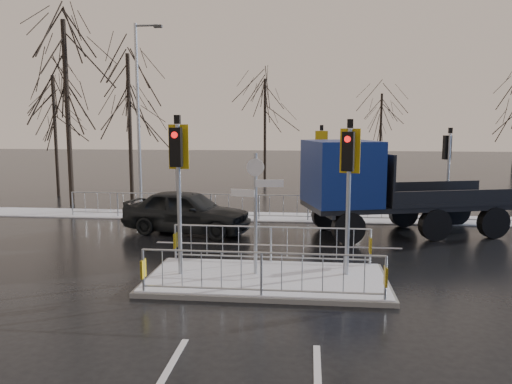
# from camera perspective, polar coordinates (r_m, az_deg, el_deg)

# --- Properties ---
(ground) EXTENTS (120.00, 120.00, 0.00)m
(ground) POSITION_cam_1_polar(r_m,az_deg,el_deg) (12.70, 1.21, -10.25)
(ground) COLOR black
(ground) RESTS_ON ground
(snow_verge) EXTENTS (30.00, 2.00, 0.04)m
(snow_verge) POSITION_cam_1_polar(r_m,az_deg,el_deg) (21.02, 3.21, -2.90)
(snow_verge) COLOR white
(snow_verge) RESTS_ON ground
(lane_markings) EXTENTS (8.00, 11.38, 0.01)m
(lane_markings) POSITION_cam_1_polar(r_m,az_deg,el_deg) (12.38, 1.08, -10.71)
(lane_markings) COLOR silver
(lane_markings) RESTS_ON ground
(traffic_island) EXTENTS (6.00, 3.04, 4.15)m
(traffic_island) POSITION_cam_1_polar(r_m,az_deg,el_deg) (12.59, 1.17, -8.54)
(traffic_island) COLOR slate
(traffic_island) RESTS_ON ground
(far_kerb_fixtures) EXTENTS (18.00, 0.65, 3.83)m
(far_kerb_fixtures) POSITION_cam_1_polar(r_m,az_deg,el_deg) (20.34, 3.99, -0.41)
(far_kerb_fixtures) COLOR #9CA3AA
(far_kerb_fixtures) RESTS_ON ground
(car_far_lane) EXTENTS (4.90, 2.73, 1.58)m
(car_far_lane) POSITION_cam_1_polar(r_m,az_deg,el_deg) (18.18, -7.91, -2.21)
(car_far_lane) COLOR black
(car_far_lane) RESTS_ON ground
(flatbed_truck) EXTENTS (7.67, 4.52, 3.35)m
(flatbed_truck) POSITION_cam_1_polar(r_m,az_deg,el_deg) (17.88, 12.76, 0.73)
(flatbed_truck) COLOR black
(flatbed_truck) RESTS_ON ground
(tree_near_a) EXTENTS (4.75, 4.75, 8.97)m
(tree_near_a) POSITION_cam_1_polar(r_m,az_deg,el_deg) (25.83, -20.91, 12.19)
(tree_near_a) COLOR black
(tree_near_a) RESTS_ON ground
(tree_near_b) EXTENTS (4.00, 4.00, 7.55)m
(tree_near_b) POSITION_cam_1_polar(r_m,az_deg,el_deg) (26.15, -14.32, 10.28)
(tree_near_b) COLOR black
(tree_near_b) RESTS_ON ground
(tree_near_c) EXTENTS (3.50, 3.50, 6.61)m
(tree_near_c) POSITION_cam_1_polar(r_m,az_deg,el_deg) (28.88, -22.07, 8.43)
(tree_near_c) COLOR black
(tree_near_c) RESTS_ON ground
(tree_far_a) EXTENTS (3.75, 3.75, 7.08)m
(tree_far_a) POSITION_cam_1_polar(r_m,az_deg,el_deg) (34.17, 1.03, 9.37)
(tree_far_a) COLOR black
(tree_far_a) RESTS_ON ground
(tree_far_b) EXTENTS (3.25, 3.25, 6.14)m
(tree_far_b) POSITION_cam_1_polar(r_m,az_deg,el_deg) (36.37, 14.10, 8.03)
(tree_far_b) COLOR black
(tree_far_b) RESTS_ON ground
(street_lamp_left) EXTENTS (1.25, 0.18, 8.20)m
(street_lamp_left) POSITION_cam_1_polar(r_m,az_deg,el_deg) (22.78, -13.16, 9.05)
(street_lamp_left) COLOR #9CA3AA
(street_lamp_left) RESTS_ON ground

